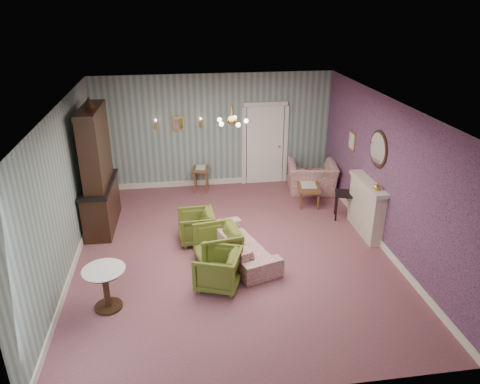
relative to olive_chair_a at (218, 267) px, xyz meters
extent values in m
plane|color=#814B55|center=(0.40, 1.08, -0.37)|extent=(7.00, 7.00, 0.00)
plane|color=white|center=(0.40, 1.08, 2.53)|extent=(7.00, 7.00, 0.00)
plane|color=slate|center=(0.40, 4.58, 1.08)|extent=(6.00, 0.00, 6.00)
plane|color=slate|center=(0.40, -2.42, 1.08)|extent=(6.00, 0.00, 6.00)
plane|color=slate|center=(-2.60, 1.08, 1.08)|extent=(0.00, 7.00, 7.00)
plane|color=slate|center=(3.40, 1.08, 1.08)|extent=(0.00, 7.00, 7.00)
plane|color=#A45278|center=(3.38, 1.08, 1.08)|extent=(0.00, 7.00, 7.00)
imported|color=#555E20|center=(0.00, 0.00, 0.00)|extent=(0.88, 0.91, 0.74)
imported|color=#555E20|center=(0.06, 0.72, 0.03)|extent=(0.85, 0.89, 0.80)
imported|color=#555E20|center=(-0.28, 1.62, -0.01)|extent=(0.69, 0.73, 0.72)
imported|color=#923A4E|center=(0.54, 0.85, 0.00)|extent=(1.11, 1.98, 0.74)
imported|color=#923A4E|center=(2.77, 3.73, 0.14)|extent=(1.29, 0.94, 1.03)
imported|color=gold|center=(3.24, 1.08, 0.86)|extent=(0.15, 0.15, 0.15)
cube|color=maroon|center=(2.72, 3.58, 0.11)|extent=(0.41, 0.28, 0.39)
camera|label=1|loc=(-0.58, -6.57, 4.31)|focal=33.97mm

